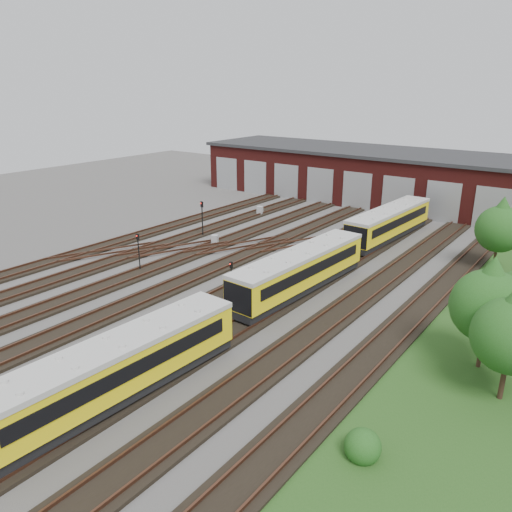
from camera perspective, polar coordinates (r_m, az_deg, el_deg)
The scene contains 17 objects.
ground at distance 33.60m, azimuth -11.70°, elevation -6.33°, with size 120.00×120.00×0.00m, color #43403E.
track_network at distance 34.02m, azimuth -11.17°, elevation -5.76°, with size 30.40×70.00×0.33m.
maintenance_shed at distance 65.01m, azimuth 15.42°, elevation 8.69°, with size 51.00×12.50×6.35m.
grass_verge at distance 33.23m, azimuth 26.04°, elevation -8.25°, with size 8.00×55.00×0.05m, color #1F4818.
metro_train at distance 35.33m, azimuth 5.05°, elevation -1.62°, with size 3.04×45.45×2.76m.
signal_mast_0 at distance 40.37m, azimuth -13.29°, elevation 0.93°, with size 0.24×0.23×3.09m.
signal_mast_1 at distance 48.64m, azimuth -6.18°, elevation 4.76°, with size 0.31×0.29×3.50m.
signal_mast_2 at distance 39.14m, azimuth 7.85°, elevation 0.72°, with size 0.31×0.30×3.06m.
signal_mast_3 at distance 33.99m, azimuth -2.83°, elevation -2.30°, with size 0.25×0.24×2.83m.
relay_cabinet_1 at distance 56.97m, azimuth 0.44°, elevation 5.20°, with size 0.61×0.51×1.02m, color #B1B3B7.
relay_cabinet_2 at distance 46.38m, azimuth -4.72°, elevation 1.83°, with size 0.57×0.48×0.96m, color #B1B3B7.
relay_cabinet_3 at distance 42.89m, azimuth 8.41°, elevation 0.17°, with size 0.52×0.43×0.86m, color #B1B3B7.
relay_cabinet_4 at distance 44.11m, azimuth 9.95°, elevation 0.70°, with size 0.59×0.49×0.98m, color #B1B3B7.
tree_0 at distance 43.25m, azimuth 26.16°, elevation 3.33°, with size 3.65×3.65×6.06m.
tree_2 at distance 27.76m, azimuth 25.12°, elevation -4.33°, with size 3.77×3.77×6.26m.
bush_0 at distance 21.54m, azimuth 12.13°, elevation -20.06°, with size 1.50×1.50×1.50m, color #1D4714.
bush_1 at distance 40.32m, azimuth 26.58°, elevation -2.47°, with size 1.54×1.54×1.54m, color #1D4714.
Camera 1 is at (23.16, -19.77, 14.21)m, focal length 35.00 mm.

